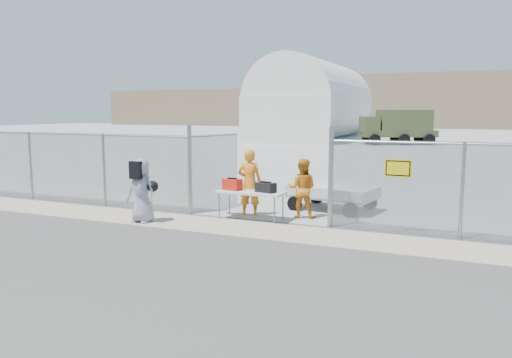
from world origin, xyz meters
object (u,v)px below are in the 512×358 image
at_px(folding_table, 251,205).
at_px(visitor, 141,191).
at_px(security_worker_right, 302,188).
at_px(utility_trailer, 332,197).
at_px(security_worker_left, 250,183).

height_order(folding_table, visitor, visitor).
distance_m(security_worker_right, visitor, 4.23).
bearing_deg(utility_trailer, folding_table, -117.67).
bearing_deg(visitor, utility_trailer, 41.88).
distance_m(security_worker_left, utility_trailer, 2.58).
xyz_separation_m(security_worker_left, visitor, (-2.23, -1.85, -0.09)).
distance_m(folding_table, security_worker_right, 1.45).
relative_size(folding_table, utility_trailer, 0.56).
bearing_deg(security_worker_left, utility_trailer, -148.41).
height_order(security_worker_left, security_worker_right, security_worker_left).
xyz_separation_m(security_worker_right, utility_trailer, (0.48, 1.36, -0.42)).
bearing_deg(folding_table, security_worker_right, 32.84).
relative_size(folding_table, visitor, 1.08).
distance_m(security_worker_left, visitor, 2.90).
bearing_deg(utility_trailer, security_worker_right, -98.93).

